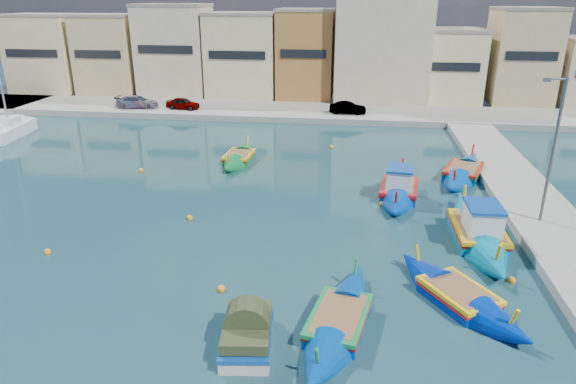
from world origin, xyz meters
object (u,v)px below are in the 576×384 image
(quay_street_lamp, at_px, (552,151))
(luzzu_cyan_mid, at_px, (463,173))
(luzzu_blue_cabin, at_px, (399,191))
(luzzu_blue_south, at_px, (338,323))
(luzzu_cyan_south, at_px, (458,297))
(tender_near, at_px, (248,334))
(church_block, at_px, (383,27))
(luzzu_green, at_px, (239,158))
(yacht_north, at_px, (18,127))
(luzzu_turquoise_cabin, at_px, (478,233))

(quay_street_lamp, distance_m, luzzu_cyan_mid, 9.38)
(luzzu_blue_cabin, distance_m, luzzu_blue_south, 14.40)
(luzzu_cyan_south, relative_size, tender_near, 2.17)
(luzzu_cyan_mid, height_order, luzzu_blue_south, luzzu_cyan_mid)
(quay_street_lamp, xyz_separation_m, luzzu_blue_cabin, (-7.04, 3.81, -3.96))
(luzzu_blue_cabin, bearing_deg, church_block, 90.77)
(church_block, bearing_deg, luzzu_green, -114.16)
(quay_street_lamp, relative_size, luzzu_cyan_mid, 0.88)
(church_block, relative_size, yacht_north, 1.66)
(church_block, xyz_separation_m, yacht_north, (-33.00, -18.43, -7.96))
(luzzu_turquoise_cabin, bearing_deg, luzzu_cyan_mid, 84.04)
(quay_street_lamp, xyz_separation_m, luzzu_blue_south, (-10.14, -10.25, -4.09))
(church_block, bearing_deg, tender_near, -97.28)
(church_block, xyz_separation_m, luzzu_turquoise_cabin, (3.96, -35.84, -8.01))
(luzzu_cyan_mid, relative_size, tender_near, 2.70)
(luzzu_blue_cabin, bearing_deg, luzzu_blue_south, -102.44)
(tender_near, bearing_deg, luzzu_green, 103.66)
(luzzu_blue_south, bearing_deg, yacht_north, 139.57)
(quay_street_lamp, relative_size, yacht_north, 0.70)
(luzzu_cyan_mid, height_order, luzzu_green, luzzu_cyan_mid)
(luzzu_blue_cabin, xyz_separation_m, luzzu_cyan_mid, (4.60, 4.28, -0.10))
(luzzu_blue_south, height_order, luzzu_cyan_south, luzzu_blue_south)
(quay_street_lamp, height_order, luzzu_cyan_mid, quay_street_lamp)
(church_block, distance_m, luzzu_turquoise_cabin, 36.94)
(church_block, bearing_deg, quay_street_lamp, -77.65)
(luzzu_cyan_south, distance_m, tender_near, 8.75)
(quay_street_lamp, distance_m, yacht_north, 43.52)
(luzzu_blue_south, bearing_deg, quay_street_lamp, 45.29)
(luzzu_green, bearing_deg, luzzu_blue_cabin, -26.48)
(quay_street_lamp, height_order, yacht_north, yacht_north)
(luzzu_green, xyz_separation_m, luzzu_cyan_south, (13.02, -17.37, 0.01))
(yacht_north, bearing_deg, tender_near, -45.13)
(luzzu_cyan_south, height_order, yacht_north, yacht_north)
(church_block, height_order, quay_street_lamp, church_block)
(church_block, height_order, luzzu_blue_south, church_block)
(tender_near, distance_m, yacht_north, 38.50)
(church_block, height_order, luzzu_cyan_south, church_block)
(yacht_north, bearing_deg, luzzu_turquoise_cabin, -25.23)
(luzzu_green, bearing_deg, yacht_north, 164.55)
(tender_near, bearing_deg, church_block, 82.72)
(luzzu_cyan_south, bearing_deg, yacht_north, 146.19)
(quay_street_lamp, distance_m, luzzu_green, 21.14)
(luzzu_cyan_mid, xyz_separation_m, luzzu_green, (-15.99, 1.40, -0.04))
(church_block, xyz_separation_m, luzzu_green, (-10.99, -24.51, -8.17))
(luzzu_turquoise_cabin, distance_m, tender_near, 13.91)
(luzzu_turquoise_cabin, distance_m, yacht_north, 40.86)
(church_block, distance_m, luzzu_green, 28.08)
(luzzu_blue_cabin, xyz_separation_m, luzzu_cyan_south, (1.62, -11.69, -0.12))
(luzzu_blue_south, bearing_deg, luzzu_green, 112.80)
(luzzu_turquoise_cabin, height_order, luzzu_green, luzzu_turquoise_cabin)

